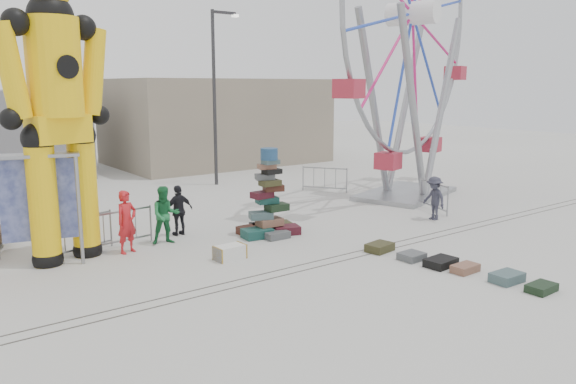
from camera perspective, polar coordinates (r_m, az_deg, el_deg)
ground at (r=14.94m, az=7.57°, el=-7.42°), size 90.00×90.00×0.00m
track_line_near at (r=15.35m, az=6.00°, el=-6.86°), size 40.00×0.04×0.01m
track_line_far at (r=15.63m, az=5.00°, el=-6.52°), size 40.00×0.04×0.01m
building_right at (r=34.63m, az=-7.32°, el=7.16°), size 12.00×8.00×5.00m
lamp_post_right at (r=26.55m, az=-7.33°, el=10.36°), size 1.41×0.25×8.00m
lamp_post_left at (r=25.83m, az=-23.46°, el=9.56°), size 1.41×0.25×8.00m
suitcase_tower at (r=17.65m, az=-2.00°, el=-1.90°), size 2.02×1.70×2.74m
crash_test_dummy at (r=15.74m, az=-22.39°, el=7.89°), size 3.08×1.35×7.71m
ferris_wheel at (r=24.11m, az=12.45°, el=15.03°), size 10.94×4.09×13.25m
steamer_trunk at (r=15.36m, az=-5.93°, el=-6.12°), size 0.84×0.50×0.38m
row_case_0 at (r=16.22m, az=9.29°, el=-5.56°), size 0.85×0.66×0.23m
row_case_1 at (r=15.61m, az=12.46°, el=-6.39°), size 0.66×0.57×0.20m
row_case_2 at (r=15.26m, az=15.26°, el=-6.90°), size 0.89×0.64×0.21m
row_case_3 at (r=14.97m, az=17.56°, el=-7.40°), size 0.74×0.45×0.20m
row_case_4 at (r=14.57m, az=21.35°, el=-8.08°), size 0.80×0.56×0.24m
row_case_5 at (r=14.23m, az=24.35°, el=-8.86°), size 0.74×0.48×0.19m
barricade_dummy_b at (r=16.65m, az=-20.31°, el=-4.13°), size 1.94×0.70×1.10m
barricade_dummy_c at (r=17.03m, az=-16.68°, el=-3.58°), size 2.00×0.35×1.10m
barricade_wheel_front at (r=21.74m, az=14.53°, el=-0.41°), size 0.79×1.91×1.10m
barricade_wheel_back at (r=24.86m, az=3.74°, el=1.30°), size 1.22×1.70×1.10m
pedestrian_red at (r=16.32m, az=-16.06°, el=-2.93°), size 0.75×0.62×1.78m
pedestrian_green at (r=16.99m, az=-12.35°, el=-2.30°), size 0.98×0.84×1.73m
pedestrian_black at (r=17.87m, az=-11.01°, el=-1.84°), size 0.95×0.44×1.59m
pedestrian_grey at (r=20.22m, az=14.63°, el=-0.62°), size 0.72×1.07×1.53m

